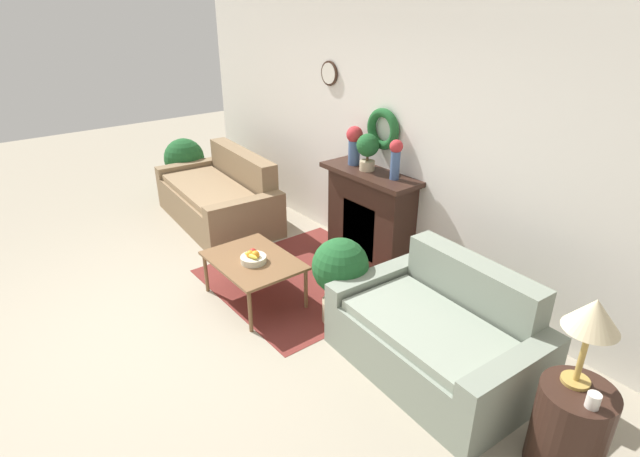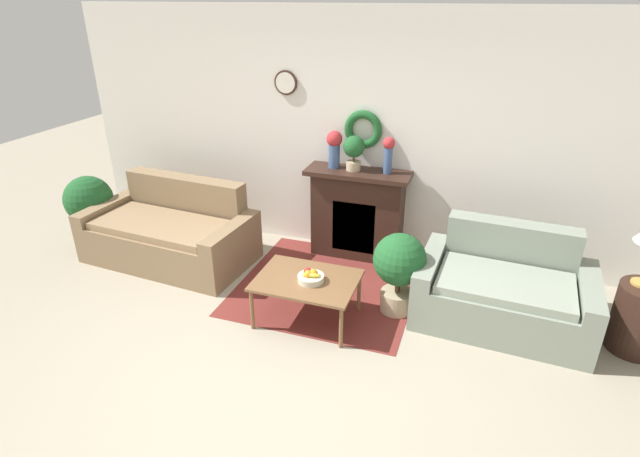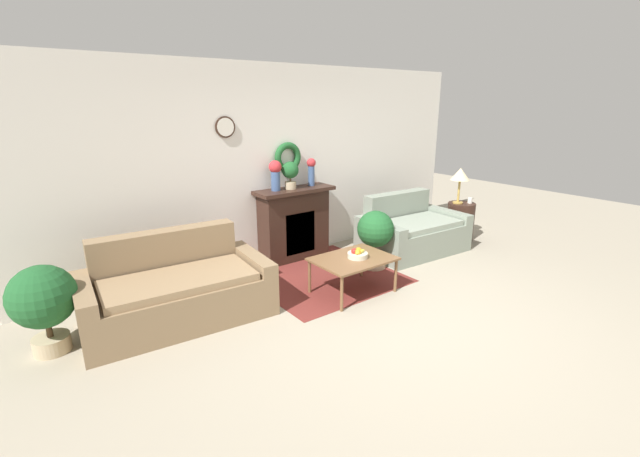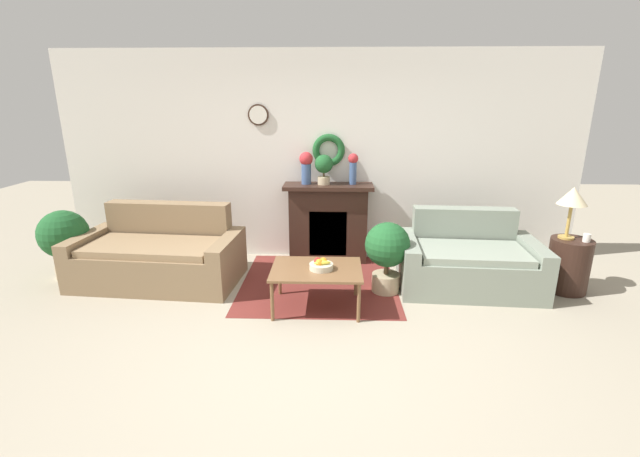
% 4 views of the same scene
% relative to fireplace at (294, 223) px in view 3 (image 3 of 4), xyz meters
% --- Properties ---
extents(ground_plane, '(16.00, 16.00, 0.00)m').
position_rel_fireplace_xyz_m(ground_plane, '(-0.11, -2.35, -0.53)').
color(ground_plane, '#9E937F').
extents(floor_rug, '(1.80, 1.78, 0.01)m').
position_rel_fireplace_xyz_m(floor_rug, '(-0.10, -0.78, -0.52)').
color(floor_rug, maroon).
rests_on(floor_rug, ground_plane).
extents(wall_back, '(6.80, 0.15, 2.70)m').
position_rel_fireplace_xyz_m(wall_back, '(-0.11, 0.21, 0.83)').
color(wall_back, white).
rests_on(wall_back, ground_plane).
extents(fireplace, '(1.15, 0.41, 1.04)m').
position_rel_fireplace_xyz_m(fireplace, '(0.00, 0.00, 0.00)').
color(fireplace, '#331E16').
rests_on(fireplace, ground_plane).
extents(couch_left, '(1.93, 1.11, 0.88)m').
position_rel_fireplace_xyz_m(couch_left, '(-1.99, -0.75, -0.22)').
color(couch_left, '#846B4C').
rests_on(couch_left, ground_plane).
extents(loveseat_right, '(1.59, 1.06, 0.85)m').
position_rel_fireplace_xyz_m(loveseat_right, '(1.62, -0.79, -0.23)').
color(loveseat_right, gray).
rests_on(loveseat_right, ground_plane).
extents(coffee_table, '(0.92, 0.68, 0.44)m').
position_rel_fireplace_xyz_m(coffee_table, '(-0.10, -1.40, -0.13)').
color(coffee_table, brown).
rests_on(coffee_table, ground_plane).
extents(fruit_bowl, '(0.24, 0.24, 0.12)m').
position_rel_fireplace_xyz_m(fruit_bowl, '(-0.05, -1.42, -0.04)').
color(fruit_bowl, beige).
rests_on(fruit_bowl, coffee_table).
extents(side_table_by_loveseat, '(0.44, 0.44, 0.61)m').
position_rel_fireplace_xyz_m(side_table_by_loveseat, '(2.71, -0.89, -0.22)').
color(side_table_by_loveseat, '#331E16').
rests_on(side_table_by_loveseat, ground_plane).
extents(table_lamp, '(0.31, 0.31, 0.58)m').
position_rel_fireplace_xyz_m(table_lamp, '(2.65, -0.84, 0.54)').
color(table_lamp, '#B28E42').
rests_on(table_lamp, side_table_by_loveseat).
extents(mug, '(0.08, 0.08, 0.09)m').
position_rel_fireplace_xyz_m(mug, '(2.81, -0.96, 0.13)').
color(mug, silver).
rests_on(mug, side_table_by_loveseat).
extents(vase_on_mantel_left, '(0.17, 0.17, 0.41)m').
position_rel_fireplace_xyz_m(vase_on_mantel_left, '(-0.29, 0.01, 0.75)').
color(vase_on_mantel_left, '#3D5684').
rests_on(vase_on_mantel_left, fireplace).
extents(vase_on_mantel_right, '(0.13, 0.13, 0.39)m').
position_rel_fireplace_xyz_m(vase_on_mantel_right, '(0.31, 0.01, 0.74)').
color(vase_on_mantel_right, '#3D5684').
rests_on(vase_on_mantel_right, fireplace).
extents(potted_plant_on_mantel, '(0.23, 0.23, 0.38)m').
position_rel_fireplace_xyz_m(potted_plant_on_mantel, '(-0.06, -0.01, 0.74)').
color(potted_plant_on_mantel, tan).
rests_on(potted_plant_on_mantel, fireplace).
extents(potted_plant_floor_by_couch, '(0.57, 0.57, 0.84)m').
position_rel_fireplace_xyz_m(potted_plant_floor_by_couch, '(-3.14, -0.70, -0.01)').
color(potted_plant_floor_by_couch, tan).
rests_on(potted_plant_floor_by_couch, ground_plane).
extents(potted_plant_floor_by_loveseat, '(0.50, 0.50, 0.80)m').
position_rel_fireplace_xyz_m(potted_plant_floor_by_loveseat, '(0.67, -0.98, -0.03)').
color(potted_plant_floor_by_loveseat, tan).
rests_on(potted_plant_floor_by_loveseat, ground_plane).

